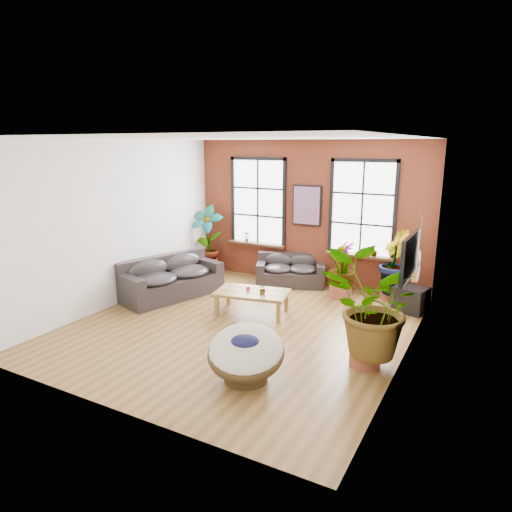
{
  "coord_description": "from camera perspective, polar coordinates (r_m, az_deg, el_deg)",
  "views": [
    {
      "loc": [
        4.14,
        -7.06,
        3.39
      ],
      "look_at": [
        0.0,
        0.6,
        1.25
      ],
      "focal_mm": 32.0,
      "sensor_mm": 36.0,
      "label": 1
    }
  ],
  "objects": [
    {
      "name": "pot_right_wall",
      "position": [
        7.52,
        13.46,
        -11.87
      ],
      "size": [
        0.55,
        0.55,
        0.36
      ],
      "rotation": [
        0.0,
        0.0,
        -0.15
      ],
      "color": "brown",
      "rests_on": "ground"
    },
    {
      "name": "sill_plant_right",
      "position": [
        10.74,
        14.56,
        0.69
      ],
      "size": [
        0.19,
        0.19,
        0.27
      ],
      "primitive_type": "imported",
      "rotation": [
        0.0,
        0.0,
        3.49
      ],
      "color": "#12441A",
      "rests_on": "room"
    },
    {
      "name": "floor_plant_back_left",
      "position": [
        12.14,
        -6.14,
        2.35
      ],
      "size": [
        0.97,
        0.74,
        1.69
      ],
      "primitive_type": "imported",
      "rotation": [
        0.0,
        0.0,
        0.16
      ],
      "color": "#12441A",
      "rests_on": "ground"
    },
    {
      "name": "papasan_chair",
      "position": [
        6.78,
        -1.27,
        -12.0
      ],
      "size": [
        1.46,
        1.46,
        0.85
      ],
      "rotation": [
        0.0,
        0.0,
        0.37
      ],
      "color": "#3D2C15",
      "rests_on": "ground"
    },
    {
      "name": "floor_plant_mid",
      "position": [
        10.41,
        10.7,
        -1.34
      ],
      "size": [
        0.9,
        0.9,
        1.15
      ],
      "primitive_type": "imported",
      "rotation": [
        0.0,
        0.0,
        5.34
      ],
      "color": "#12441A",
      "rests_on": "ground"
    },
    {
      "name": "coffee_table",
      "position": [
        9.35,
        -0.49,
        -4.75
      ],
      "size": [
        1.59,
        1.1,
        0.56
      ],
      "rotation": [
        0.0,
        0.0,
        0.19
      ],
      "color": "brown",
      "rests_on": "ground"
    },
    {
      "name": "pot_back_right",
      "position": [
        10.74,
        16.59,
        -4.18
      ],
      "size": [
        0.62,
        0.62,
        0.36
      ],
      "rotation": [
        0.0,
        0.0,
        -0.3
      ],
      "color": "brown",
      "rests_on": "ground"
    },
    {
      "name": "sill_plant_left",
      "position": [
        11.95,
        -1.19,
        2.44
      ],
      "size": [
        0.17,
        0.17,
        0.27
      ],
      "primitive_type": "imported",
      "rotation": [
        0.0,
        0.0,
        0.79
      ],
      "color": "#12441A",
      "rests_on": "room"
    },
    {
      "name": "sofa_left",
      "position": [
        10.57,
        -10.68,
        -2.8
      ],
      "size": [
        1.62,
        2.49,
        0.91
      ],
      "rotation": [
        0.0,
        0.0,
        1.26
      ],
      "color": "black",
      "rests_on": "ground"
    },
    {
      "name": "table_plant",
      "position": [
        9.12,
        0.88,
        -4.16
      ],
      "size": [
        0.24,
        0.23,
        0.22
      ],
      "primitive_type": "imported",
      "rotation": [
        0.0,
        0.0,
        0.35
      ],
      "color": "#12441A",
      "rests_on": "coffee_table"
    },
    {
      "name": "floor_plant_back_right",
      "position": [
        10.51,
        16.83,
        -0.64
      ],
      "size": [
        0.87,
        0.97,
        1.45
      ],
      "primitive_type": "imported",
      "rotation": [
        0.0,
        0.0,
        1.92
      ],
      "color": "#12441A",
      "rests_on": "ground"
    },
    {
      "name": "floor_plant_right_wall",
      "position": [
        7.19,
        14.07,
        -6.25
      ],
      "size": [
        1.88,
        1.8,
        1.63
      ],
      "primitive_type": "imported",
      "rotation": [
        0.0,
        0.0,
        3.61
      ],
      "color": "#12441A",
      "rests_on": "ground"
    },
    {
      "name": "room",
      "position": [
        8.47,
        -1.46,
        2.62
      ],
      "size": [
        6.04,
        6.54,
        3.54
      ],
      "color": "brown",
      "rests_on": "ground"
    },
    {
      "name": "sofa_back",
      "position": [
        11.3,
        4.33,
        -1.89
      ],
      "size": [
        1.82,
        1.37,
        0.75
      ],
      "rotation": [
        0.0,
        0.0,
        0.4
      ],
      "color": "black",
      "rests_on": "ground"
    },
    {
      "name": "tv_wall_unit",
      "position": [
        7.97,
        18.89,
        -0.36
      ],
      "size": [
        0.13,
        1.86,
        1.2
      ],
      "color": "black",
      "rests_on": "room"
    },
    {
      "name": "poster",
      "position": [
        11.14,
        6.37,
        6.3
      ],
      "size": [
        0.74,
        0.06,
        0.98
      ],
      "color": "black",
      "rests_on": "room"
    },
    {
      "name": "media_box",
      "position": [
        10.02,
        18.76,
        -5.12
      ],
      "size": [
        0.75,
        0.68,
        0.53
      ],
      "rotation": [
        0.0,
        0.0,
        -0.26
      ],
      "color": "black",
      "rests_on": "ground"
    },
    {
      "name": "pot_mid",
      "position": [
        10.55,
        10.5,
        -4.12
      ],
      "size": [
        0.54,
        0.54,
        0.37
      ],
      "rotation": [
        0.0,
        0.0,
        0.08
      ],
      "color": "brown",
      "rests_on": "ground"
    },
    {
      "name": "pot_back_left",
      "position": [
        12.36,
        -6.15,
        -1.19
      ],
      "size": [
        0.72,
        0.72,
        0.42
      ],
      "rotation": [
        0.0,
        0.0,
        -0.32
      ],
      "color": "brown",
      "rests_on": "ground"
    }
  ]
}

